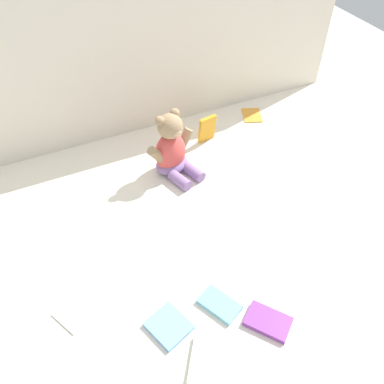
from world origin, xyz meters
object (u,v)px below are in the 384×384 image
object	(u,v)px
book_case_2	(169,326)
book_case_3	(268,322)
book_case_1	(206,362)
book_case_5	(252,115)
book_case_0	(207,129)
teddy_bear	(172,151)
book_case_6	(82,306)
book_case_4	(219,304)

from	to	relation	value
book_case_2	book_case_3	distance (m)	0.26
book_case_1	book_case_5	distance (m)	1.07
book_case_0	book_case_3	bearing A→B (deg)	-114.73
teddy_bear	book_case_5	world-z (taller)	teddy_bear
book_case_2	book_case_3	world-z (taller)	book_case_3
book_case_6	book_case_5	bearing A→B (deg)	96.80
book_case_3	book_case_5	size ratio (longest dim) A/B	1.12
book_case_0	book_case_4	xyz separation A→B (m)	(-0.29, -0.67, -0.05)
book_case_3	book_case_4	bearing A→B (deg)	95.45
book_case_1	book_case_4	distance (m)	0.16
book_case_3	book_case_6	bearing A→B (deg)	112.05
teddy_bear	book_case_1	world-z (taller)	teddy_bear
book_case_0	book_case_5	bearing A→B (deg)	5.86
book_case_0	book_case_3	world-z (taller)	book_case_0
book_case_6	book_case_4	bearing A→B (deg)	38.85
book_case_4	book_case_6	bearing A→B (deg)	129.51
book_case_0	book_case_6	size ratio (longest dim) A/B	0.82
book_case_4	book_case_6	distance (m)	0.37
teddy_bear	book_case_4	size ratio (longest dim) A/B	2.19
teddy_bear	book_case_4	xyz separation A→B (m)	(-0.10, -0.56, -0.08)
book_case_3	book_case_5	distance (m)	0.95
book_case_2	book_case_3	bearing A→B (deg)	137.96
book_case_2	book_case_1	bearing A→B (deg)	91.15
book_case_2	book_case_5	world-z (taller)	book_case_2
teddy_bear	book_case_4	bearing A→B (deg)	-118.33
book_case_5	book_case_6	distance (m)	1.06
book_case_1	book_case_2	xyz separation A→B (m)	(-0.05, 0.12, -0.00)
book_case_1	book_case_6	distance (m)	0.37
book_case_3	book_case_6	distance (m)	0.50
teddy_bear	book_case_6	size ratio (longest dim) A/B	1.78
teddy_bear	book_case_6	xyz separation A→B (m)	(-0.44, -0.41, -0.09)
book_case_2	book_case_6	size ratio (longest dim) A/B	0.76
book_case_2	book_case_5	xyz separation A→B (m)	(0.69, 0.74, -0.00)
book_case_1	book_case_3	xyz separation A→B (m)	(0.19, 0.03, 0.00)
book_case_0	book_case_2	world-z (taller)	book_case_0
teddy_bear	book_case_6	distance (m)	0.60
book_case_3	book_case_4	distance (m)	0.13
book_case_6	book_case_3	bearing A→B (deg)	32.92
book_case_4	book_case_5	bearing A→B (deg)	27.58
book_case_1	book_case_3	world-z (taller)	same
teddy_bear	book_case_2	size ratio (longest dim) A/B	2.35
book_case_2	book_case_4	distance (m)	0.15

